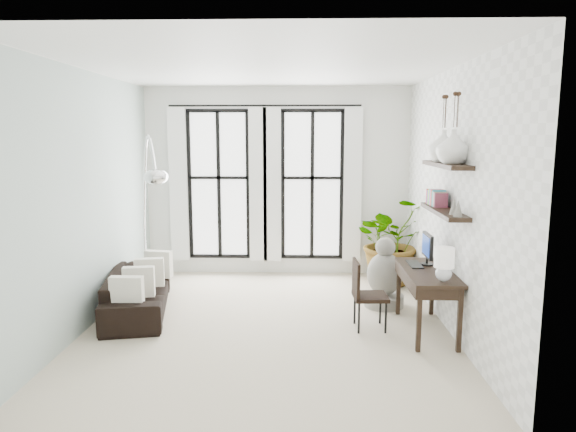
{
  "coord_description": "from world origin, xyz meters",
  "views": [
    {
      "loc": [
        0.43,
        -6.27,
        2.39
      ],
      "look_at": [
        0.25,
        0.3,
        1.36
      ],
      "focal_mm": 32.0,
      "sensor_mm": 36.0,
      "label": 1
    }
  ],
  "objects_px": {
    "sofa": "(138,293)",
    "buddha": "(384,277)",
    "plant": "(393,240)",
    "desk_chair": "(364,290)",
    "arc_lamp": "(149,177)",
    "desk": "(428,276)"
  },
  "relations": [
    {
      "from": "desk",
      "to": "arc_lamp",
      "type": "xyz_separation_m",
      "value": [
        -3.64,
        1.02,
        1.09
      ]
    },
    {
      "from": "sofa",
      "to": "buddha",
      "type": "bearing_deg",
      "value": -95.37
    },
    {
      "from": "plant",
      "to": "desk",
      "type": "height_order",
      "value": "plant"
    },
    {
      "from": "arc_lamp",
      "to": "plant",
      "type": "bearing_deg",
      "value": 17.77
    },
    {
      "from": "desk_chair",
      "to": "buddha",
      "type": "height_order",
      "value": "buddha"
    },
    {
      "from": "buddha",
      "to": "plant",
      "type": "bearing_deg",
      "value": 75.3
    },
    {
      "from": "arc_lamp",
      "to": "buddha",
      "type": "relative_size",
      "value": 2.42
    },
    {
      "from": "plant",
      "to": "desk_chair",
      "type": "bearing_deg",
      "value": -108.93
    },
    {
      "from": "desk_chair",
      "to": "arc_lamp",
      "type": "bearing_deg",
      "value": 159.94
    },
    {
      "from": "buddha",
      "to": "desk",
      "type": "bearing_deg",
      "value": -70.63
    },
    {
      "from": "sofa",
      "to": "desk_chair",
      "type": "distance_m",
      "value": 3.05
    },
    {
      "from": "sofa",
      "to": "plant",
      "type": "xyz_separation_m",
      "value": [
        3.7,
        1.53,
        0.44
      ]
    },
    {
      "from": "plant",
      "to": "buddha",
      "type": "height_order",
      "value": "plant"
    },
    {
      "from": "sofa",
      "to": "desk",
      "type": "relative_size",
      "value": 1.45
    },
    {
      "from": "desk_chair",
      "to": "buddha",
      "type": "distance_m",
      "value": 0.95
    },
    {
      "from": "plant",
      "to": "desk_chair",
      "type": "xyz_separation_m",
      "value": [
        -0.7,
        -2.03,
        -0.22
      ]
    },
    {
      "from": "desk",
      "to": "arc_lamp",
      "type": "relative_size",
      "value": 0.55
    },
    {
      "from": "sofa",
      "to": "desk_chair",
      "type": "xyz_separation_m",
      "value": [
        3.0,
        -0.51,
        0.22
      ]
    },
    {
      "from": "plant",
      "to": "desk",
      "type": "relative_size",
      "value": 1.08
    },
    {
      "from": "plant",
      "to": "arc_lamp",
      "type": "xyz_separation_m",
      "value": [
        -3.6,
        -1.15,
        1.11
      ]
    },
    {
      "from": "sofa",
      "to": "plant",
      "type": "bearing_deg",
      "value": -78.92
    },
    {
      "from": "desk",
      "to": "buddha",
      "type": "distance_m",
      "value": 1.11
    }
  ]
}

